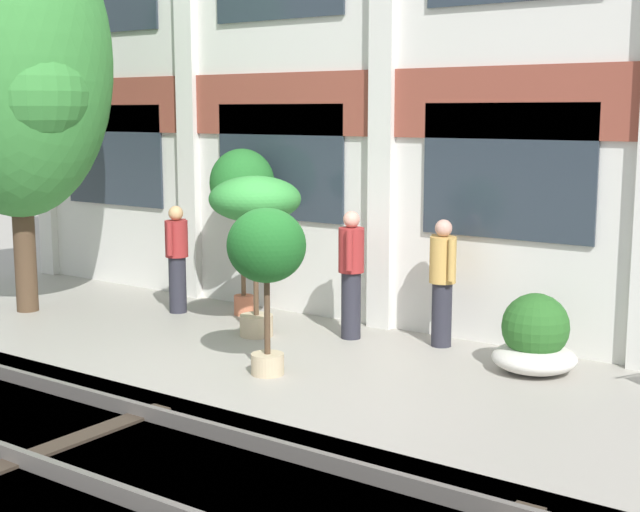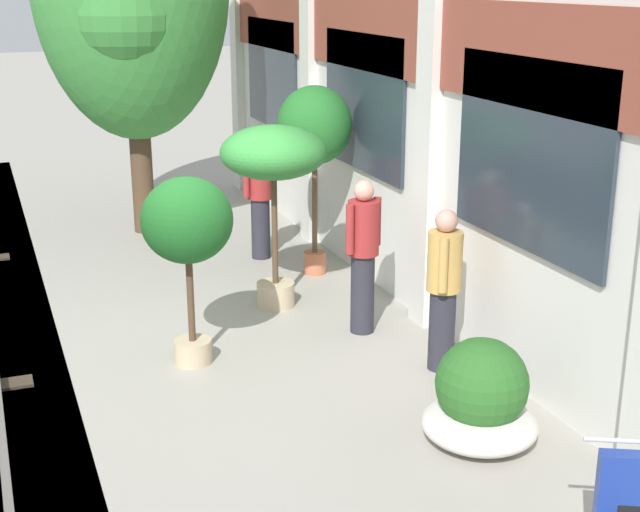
% 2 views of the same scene
% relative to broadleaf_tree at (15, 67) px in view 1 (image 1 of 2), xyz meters
% --- Properties ---
extents(ground_plane, '(80.00, 80.00, 0.00)m').
position_rel_broadleaf_tree_xyz_m(ground_plane, '(4.91, -0.27, -3.63)').
color(ground_plane, '#9E998E').
extents(apartment_facade, '(14.79, 0.64, 8.97)m').
position_rel_broadleaf_tree_xyz_m(apartment_facade, '(4.91, 2.50, 0.83)').
color(apartment_facade, silver).
rests_on(apartment_facade, ground).
extents(rail_tracks, '(22.43, 2.80, 0.43)m').
position_rel_broadleaf_tree_xyz_m(rail_tracks, '(4.91, -3.08, -3.76)').
color(rail_tracks, '#423F3A').
rests_on(rail_tracks, ground).
extents(broadleaf_tree, '(2.95, 2.81, 6.01)m').
position_rel_broadleaf_tree_xyz_m(broadleaf_tree, '(0.00, 0.00, 0.00)').
color(broadleaf_tree, '#4C3826').
rests_on(broadleaf_tree, ground).
extents(potted_plant_terracotta_small, '(0.95, 0.95, 2.46)m').
position_rel_broadleaf_tree_xyz_m(potted_plant_terracotta_small, '(2.84, 1.70, -1.72)').
color(potted_plant_terracotta_small, '#B76647').
rests_on(potted_plant_terracotta_small, ground).
extents(potted_plant_low_pan, '(1.22, 1.22, 2.16)m').
position_rel_broadleaf_tree_xyz_m(potted_plant_low_pan, '(3.80, 0.84, -1.88)').
color(potted_plant_low_pan, tan).
rests_on(potted_plant_low_pan, ground).
extents(potted_plant_wide_bowl, '(0.98, 0.98, 0.93)m').
position_rel_broadleaf_tree_xyz_m(potted_plant_wide_bowl, '(7.51, 1.40, -3.24)').
color(potted_plant_wide_bowl, beige).
rests_on(potted_plant_wide_bowl, ground).
extents(potted_plant_tall_urn, '(0.90, 0.90, 1.93)m').
position_rel_broadleaf_tree_xyz_m(potted_plant_tall_urn, '(5.04, -0.47, -2.20)').
color(potted_plant_tall_urn, tan).
rests_on(potted_plant_tall_urn, ground).
extents(resident_by_doorway, '(0.46, 0.34, 1.64)m').
position_rel_broadleaf_tree_xyz_m(resident_by_doorway, '(6.08, 1.81, -2.75)').
color(resident_by_doorway, '#282833').
rests_on(resident_by_doorway, ground).
extents(resident_watching_tracks, '(0.34, 0.49, 1.71)m').
position_rel_broadleaf_tree_xyz_m(resident_watching_tracks, '(4.92, 1.47, -2.71)').
color(resident_watching_tracks, '#282833').
rests_on(resident_watching_tracks, ground).
extents(resident_near_plants, '(0.34, 0.51, 1.61)m').
position_rel_broadleaf_tree_xyz_m(resident_near_plants, '(1.94, 1.25, -2.76)').
color(resident_near_plants, '#282833').
rests_on(resident_near_plants, ground).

